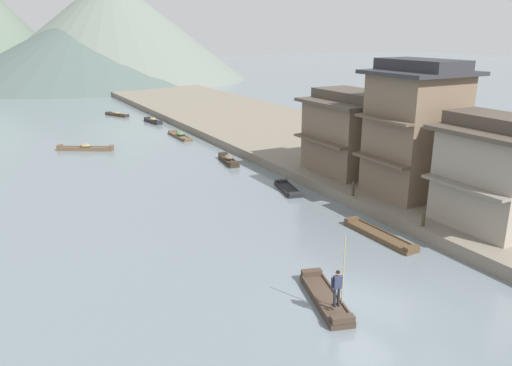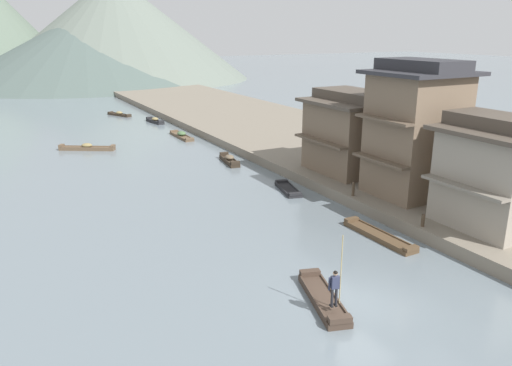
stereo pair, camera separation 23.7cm
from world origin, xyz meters
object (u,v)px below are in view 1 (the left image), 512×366
boat_foreground_poled (326,298)px  boat_upstream_distant (85,148)px  boatman_person (338,284)px  boat_moored_third (379,236)px  boat_moored_nearest (180,136)px  boat_midriver_upstream (288,189)px  mooring_post_dock_mid (353,189)px  house_waterfront_nearest (497,173)px  boat_midriver_drifting (228,160)px  mooring_post_dock_near (423,220)px  boat_moored_far (153,121)px  house_waterfront_second (415,129)px  boat_moored_second (117,114)px  house_waterfront_tall (353,132)px

boat_foreground_poled → boat_upstream_distant: (-3.63, 34.29, 0.05)m
boatman_person → boat_moored_third: bearing=36.8°
boat_moored_nearest → boat_midriver_upstream: (0.26, -21.66, -0.10)m
mooring_post_dock_mid → house_waterfront_nearest: bearing=-65.4°
boat_moored_nearest → mooring_post_dock_mid: bearing=-85.2°
boatman_person → boat_midriver_drifting: 25.42m
boat_midriver_upstream → mooring_post_dock_near: 11.19m
boat_moored_far → house_waterfront_second: bearing=-81.4°
boat_foreground_poled → house_waterfront_second: (12.54, 7.66, 4.90)m
boat_foreground_poled → house_waterfront_nearest: 12.94m
boatman_person → boat_moored_nearest: bearing=79.3°
boat_moored_far → house_waterfront_nearest: house_waterfront_nearest is taller
boat_midriver_upstream → mooring_post_dock_near: bearing=-79.8°
boat_moored_far → boat_midriver_drifting: bearing=-90.6°
boat_foreground_poled → mooring_post_dock_near: (8.83, 2.96, 0.94)m
boat_midriver_upstream → boatman_person: bearing=-115.5°
boat_moored_second → house_waterfront_second: (8.43, -45.76, 4.87)m
boat_moored_third → boat_upstream_distant: boat_upstream_distant is taller
boat_foreground_poled → boat_moored_third: (6.82, 4.17, -0.04)m
boatman_person → boat_moored_nearest: size_ratio=0.58×
boat_foreground_poled → mooring_post_dock_near: 9.36m
house_waterfront_nearest → boat_midriver_drifting: bearing=104.8°
boat_foreground_poled → boat_midriver_upstream: (6.86, 13.94, -0.05)m
house_waterfront_second → house_waterfront_tall: size_ratio=1.29×
boat_midriver_drifting → mooring_post_dock_mid: 14.44m
boat_moored_third → mooring_post_dock_mid: 5.37m
boatman_person → mooring_post_dock_mid: boatman_person is taller
boatman_person → house_waterfront_second: bearing=34.5°
boat_moored_second → boat_midriver_upstream: size_ratio=1.12×
boatman_person → house_waterfront_second: 16.02m
boat_foreground_poled → boat_midriver_upstream: boat_foreground_poled is taller
house_waterfront_tall → boat_moored_nearest: bearing=106.2°
boat_midriver_upstream → house_waterfront_nearest: bearing=-66.5°
boatman_person → boat_midriver_drifting: (6.89, 24.43, -1.27)m
boat_moored_third → boat_moored_second: bearing=93.2°
boatman_person → mooring_post_dock_mid: 13.72m
boat_moored_third → mooring_post_dock_mid: mooring_post_dock_mid is taller
boat_foreground_poled → boat_midriver_drifting: boat_midriver_drifting is taller
boat_moored_second → boat_upstream_distant: bearing=-112.0°
boat_moored_nearest → boat_midriver_upstream: 21.67m
boat_upstream_distant → house_waterfront_tall: house_waterfront_tall is taller
boat_midriver_drifting → boat_midriver_upstream: size_ratio=1.06×
boat_moored_nearest → boat_moored_far: boat_moored_far is taller
boat_moored_second → house_waterfront_nearest: house_waterfront_nearest is taller
house_waterfront_second → mooring_post_dock_near: (-3.71, -4.70, -3.96)m
boat_midriver_upstream → house_waterfront_second: bearing=-47.9°
boatman_person → mooring_post_dock_mid: size_ratio=3.24×
boat_moored_third → mooring_post_dock_near: size_ratio=7.25×
boat_foreground_poled → boat_moored_second: (4.10, 53.42, 0.03)m
mooring_post_dock_mid → mooring_post_dock_near: bearing=-90.0°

